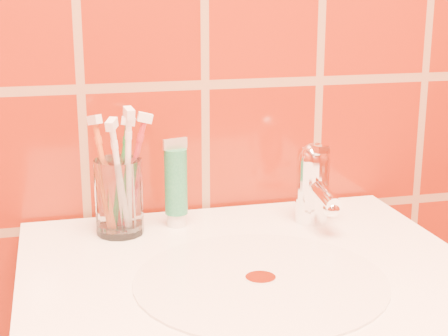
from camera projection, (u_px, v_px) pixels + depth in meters
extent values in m
cube|color=white|center=(248.00, 323.00, 0.87)|extent=(0.56, 0.46, 0.16)
cylinder|color=silver|center=(261.00, 280.00, 0.80)|extent=(0.30, 0.30, 0.00)
cylinder|color=white|center=(261.00, 278.00, 0.80)|extent=(0.04, 0.04, 0.00)
cylinder|color=white|center=(119.00, 197.00, 0.95)|extent=(0.08, 0.08, 0.11)
cylinder|color=white|center=(177.00, 219.00, 0.99)|extent=(0.03, 0.03, 0.02)
cylinder|color=#1C774D|center=(176.00, 182.00, 0.97)|extent=(0.03, 0.03, 0.09)
cube|color=beige|center=(175.00, 144.00, 0.96)|extent=(0.04, 0.00, 0.02)
cylinder|color=white|center=(312.00, 190.00, 1.00)|extent=(0.05, 0.05, 0.09)
sphere|color=white|center=(313.00, 159.00, 0.99)|extent=(0.05, 0.05, 0.05)
cylinder|color=white|center=(322.00, 193.00, 0.96)|extent=(0.02, 0.09, 0.03)
cube|color=white|center=(317.00, 148.00, 0.97)|extent=(0.02, 0.06, 0.01)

